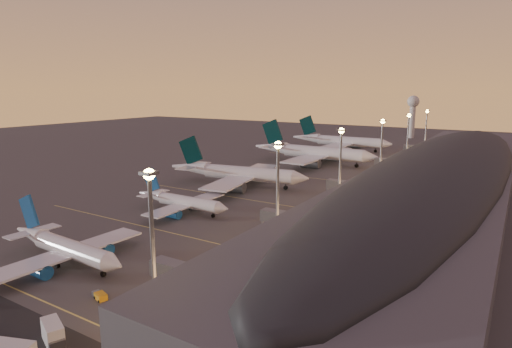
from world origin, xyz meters
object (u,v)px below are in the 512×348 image
object	(u,v)px
airliner_wide_far	(340,141)
catering_truck_a	(53,334)
airliner_narrow_south	(64,247)
airliner_wide_near	(237,173)
radar_tower	(413,110)
baggage_tug_a	(100,296)
airliner_wide_mid	(312,152)
airliner_narrow_north	(181,201)
baggage_tug_b	(177,269)

from	to	relation	value
airliner_wide_far	catering_truck_a	xyz separation A→B (m)	(39.74, -220.84, -3.80)
airliner_narrow_south	catering_truck_a	distance (m)	33.05
airliner_narrow_south	catering_truck_a	world-z (taller)	airliner_narrow_south
airliner_narrow_south	airliner_wide_near	world-z (taller)	airliner_wide_near
airliner_wide_far	catering_truck_a	world-z (taller)	airliner_wide_far
airliner_wide_far	radar_tower	size ratio (longest dim) A/B	1.99
airliner_wide_near	baggage_tug_a	distance (m)	95.86
airliner_wide_mid	catering_truck_a	distance (m)	169.56
airliner_wide_mid	radar_tower	distance (m)	147.61
airliner_wide_mid	airliner_narrow_north	bearing A→B (deg)	-88.51
baggage_tug_b	catering_truck_a	bearing A→B (deg)	-94.97
airliner_wide_far	baggage_tug_a	xyz separation A→B (m)	(33.75, -207.87, -4.83)
airliner_narrow_south	baggage_tug_b	xyz separation A→B (m)	(24.15, 9.51, -3.09)
airliner_narrow_south	radar_tower	bearing A→B (deg)	90.19
airliner_narrow_north	airliner_wide_far	size ratio (longest dim) A/B	0.55
radar_tower	baggage_tug_a	distance (m)	299.82
airliner_narrow_north	baggage_tug_b	xyz separation A→B (m)	(29.17, -34.15, -2.85)
airliner_wide_mid	radar_tower	world-z (taller)	radar_tower
airliner_narrow_north	airliner_wide_near	xyz separation A→B (m)	(-6.39, 39.75, 1.59)
airliner_wide_mid	baggage_tug_b	xyz separation A→B (m)	(31.54, -136.71, -5.17)
airliner_wide_near	catering_truck_a	world-z (taller)	airliner_wide_near
airliner_wide_mid	radar_tower	xyz separation A→B (m)	(17.08, 145.71, 16.26)
airliner_narrow_south	catering_truck_a	xyz separation A→B (m)	(26.30, -19.92, -1.97)
airliner_wide_mid	baggage_tug_b	world-z (taller)	airliner_wide_mid
airliner_wide_far	radar_tower	world-z (taller)	radar_tower
airliner_narrow_north	airliner_wide_mid	size ratio (longest dim) A/B	0.52
baggage_tug_a	catering_truck_a	world-z (taller)	catering_truck_a
airliner_wide_mid	airliner_narrow_south	bearing A→B (deg)	-86.94
airliner_wide_mid	airliner_wide_far	distance (m)	55.04
airliner_narrow_north	catering_truck_a	xyz separation A→B (m)	(31.32, -63.58, -1.73)
airliner_narrow_north	catering_truck_a	size ratio (longest dim) A/B	5.59
airliner_narrow_south	catering_truck_a	bearing A→B (deg)	-35.04
airliner_narrow_north	catering_truck_a	world-z (taller)	airliner_narrow_north
radar_tower	airliner_narrow_south	bearing A→B (deg)	-91.90
airliner_wide_far	baggage_tug_a	bearing A→B (deg)	-80.81
airliner_narrow_south	catering_truck_a	size ratio (longest dim) A/B	6.02
baggage_tug_a	catering_truck_a	xyz separation A→B (m)	(5.99, -12.98, 1.03)
airliner_narrow_north	baggage_tug_a	bearing A→B (deg)	-64.09
airliner_narrow_south	airliner_wide_mid	world-z (taller)	airliner_wide_mid
radar_tower	catering_truck_a	distance (m)	312.95
airliner_narrow_north	airliner_wide_mid	distance (m)	102.61
airliner_narrow_south	baggage_tug_b	distance (m)	26.14
airliner_wide_near	catering_truck_a	size ratio (longest dim) A/B	9.31
airliner_narrow_south	baggage_tug_a	distance (m)	21.67
airliner_wide_mid	airliner_wide_far	xyz separation A→B (m)	(-6.05, 54.71, -0.25)
baggage_tug_a	airliner_narrow_south	bearing A→B (deg)	177.00
baggage_tug_b	airliner_narrow_south	bearing A→B (deg)	-167.65
airliner_narrow_south	airliner_wide_near	xyz separation A→B (m)	(-11.41, 83.41, 1.35)
radar_tower	baggage_tug_b	bearing A→B (deg)	-87.07
radar_tower	catering_truck_a	size ratio (longest dim) A/B	5.12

